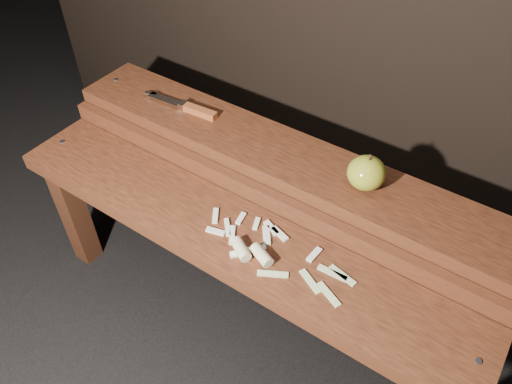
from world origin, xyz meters
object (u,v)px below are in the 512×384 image
Objects in this scene: apple at (366,173)px; knife at (191,108)px; bench_front_tier at (227,251)px; bench_rear_tier at (280,178)px.

apple is 0.50m from knife.
bench_front_tier is 0.37m from apple.
apple is (0.22, 0.00, 0.12)m from bench_rear_tier.
bench_rear_tier reaches higher than bench_front_tier.
bench_rear_tier is 5.19× the size of knife.
knife is (-0.28, 0.01, 0.10)m from bench_rear_tier.
bench_rear_tier is (0.00, 0.23, 0.06)m from bench_front_tier.
apple reaches higher than bench_front_tier.
bench_rear_tier is at bearing -178.85° from apple.
knife is (-0.28, 0.23, 0.16)m from bench_front_tier.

